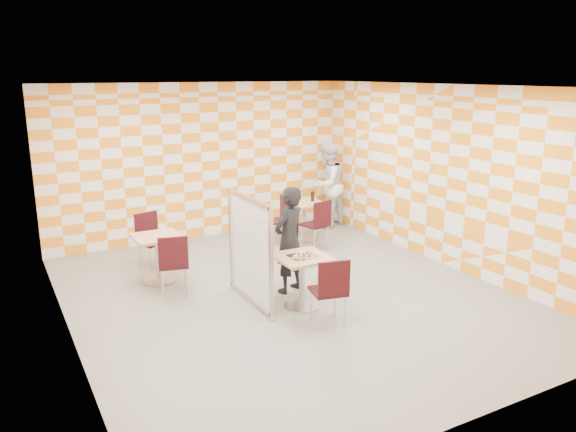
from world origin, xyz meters
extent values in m
plane|color=gray|center=(0.00, 0.00, 0.00)|extent=(7.00, 7.00, 0.00)
plane|color=white|center=(0.00, 0.00, 3.00)|extent=(7.00, 7.00, 0.00)
plane|color=white|center=(0.00, 3.50, 1.50)|extent=(6.00, 0.00, 6.00)
plane|color=white|center=(-3.00, 0.00, 1.50)|extent=(0.00, 7.00, 7.00)
plane|color=white|center=(3.00, 0.00, 1.50)|extent=(0.00, 7.00, 7.00)
cube|color=tan|center=(-0.04, -0.46, 0.73)|extent=(0.70, 0.70, 0.04)
cylinder|color=#A5A5AA|center=(-0.04, -0.46, 0.37)|extent=(0.08, 0.08, 0.70)
cylinder|color=#A5A5AA|center=(-0.04, -0.46, 0.01)|extent=(0.50, 0.50, 0.03)
cube|color=tan|center=(1.64, 2.34, 0.73)|extent=(0.70, 0.70, 0.04)
cylinder|color=#A5A5AA|center=(1.64, 2.34, 0.37)|extent=(0.08, 0.08, 0.70)
cylinder|color=#A5A5AA|center=(1.64, 2.34, 0.01)|extent=(0.50, 0.50, 0.03)
cube|color=tan|center=(-1.50, 1.46, 0.73)|extent=(0.70, 0.70, 0.04)
cylinder|color=#A5A5AA|center=(-1.50, 1.46, 0.37)|extent=(0.08, 0.08, 0.70)
cylinder|color=#A5A5AA|center=(-1.50, 1.46, 0.01)|extent=(0.50, 0.50, 0.03)
cube|color=black|center=(-0.01, -1.07, 0.45)|extent=(0.50, 0.50, 0.04)
cube|color=black|center=(-0.05, -1.27, 0.70)|extent=(0.42, 0.13, 0.45)
cylinder|color=silver|center=(0.19, -0.94, 0.21)|extent=(0.03, 0.03, 0.43)
cylinder|color=silver|center=(-0.14, -0.87, 0.21)|extent=(0.03, 0.03, 0.43)
cylinder|color=silver|center=(0.12, -1.27, 0.21)|extent=(0.03, 0.03, 0.43)
cylinder|color=silver|center=(-0.21, -1.20, 0.21)|extent=(0.03, 0.03, 0.43)
cube|color=black|center=(1.53, 1.78, 0.45)|extent=(0.50, 0.50, 0.04)
cube|color=black|center=(1.57, 1.58, 0.70)|extent=(0.42, 0.13, 0.45)
cylinder|color=silver|center=(1.66, 1.98, 0.21)|extent=(0.03, 0.03, 0.43)
cylinder|color=silver|center=(1.32, 1.91, 0.21)|extent=(0.03, 0.03, 0.43)
cylinder|color=silver|center=(1.73, 1.65, 0.21)|extent=(0.03, 0.03, 0.43)
cylinder|color=silver|center=(1.40, 1.57, 0.21)|extent=(0.03, 0.03, 0.43)
cube|color=black|center=(0.99, 2.35, 0.45)|extent=(0.48, 0.48, 0.04)
cube|color=black|center=(1.19, 2.32, 0.70)|extent=(0.10, 0.42, 0.45)
cylinder|color=silver|center=(0.85, 2.55, 0.21)|extent=(0.03, 0.03, 0.43)
cylinder|color=silver|center=(0.80, 2.21, 0.21)|extent=(0.03, 0.03, 0.43)
cylinder|color=silver|center=(1.18, 2.50, 0.21)|extent=(0.03, 0.03, 0.43)
cylinder|color=silver|center=(1.13, 2.16, 0.21)|extent=(0.03, 0.03, 0.43)
cube|color=black|center=(-1.44, 0.90, 0.45)|extent=(0.51, 0.51, 0.04)
cube|color=black|center=(-1.49, 0.70, 0.70)|extent=(0.42, 0.14, 0.45)
cylinder|color=silver|center=(-1.23, 1.02, 0.21)|extent=(0.03, 0.03, 0.43)
cylinder|color=silver|center=(-1.56, 1.10, 0.21)|extent=(0.03, 0.03, 0.43)
cylinder|color=silver|center=(-1.32, 0.69, 0.21)|extent=(0.03, 0.03, 0.43)
cylinder|color=silver|center=(-1.65, 0.77, 0.21)|extent=(0.03, 0.03, 0.43)
cube|color=black|center=(-1.39, 2.13, 0.45)|extent=(0.52, 0.52, 0.04)
cube|color=black|center=(-1.44, 2.32, 0.70)|extent=(0.42, 0.15, 0.45)
cylinder|color=silver|center=(-1.51, 1.92, 0.21)|extent=(0.03, 0.03, 0.43)
cylinder|color=silver|center=(-1.18, 2.01, 0.21)|extent=(0.03, 0.03, 0.43)
cylinder|color=silver|center=(-1.60, 2.24, 0.21)|extent=(0.03, 0.03, 0.43)
cylinder|color=silver|center=(-1.27, 2.33, 0.21)|extent=(0.03, 0.03, 0.43)
cube|color=white|center=(-0.61, 0.01, 0.80)|extent=(0.02, 1.30, 1.40)
cube|color=#B2B2B7|center=(-0.61, 0.01, 1.52)|extent=(0.05, 1.30, 0.05)
cube|color=#B2B2B7|center=(-0.61, 0.01, 0.08)|extent=(0.05, 1.30, 0.05)
cube|color=#B2B2B7|center=(-0.61, -0.64, 0.80)|extent=(0.05, 0.05, 1.50)
cylinder|color=#B2B2B7|center=(-0.61, -0.64, 0.03)|extent=(0.08, 0.08, 0.05)
cube|color=#B2B2B7|center=(-0.61, 0.66, 0.80)|extent=(0.05, 0.05, 1.50)
cylinder|color=#B2B2B7|center=(-0.61, 0.66, 0.03)|extent=(0.08, 0.08, 0.05)
imported|color=black|center=(0.10, 0.16, 0.80)|extent=(0.68, 0.58, 1.59)
imported|color=white|center=(2.55, 2.96, 0.89)|extent=(1.07, 0.98, 1.79)
cube|color=silver|center=(-0.04, -0.48, 0.75)|extent=(0.38, 0.34, 0.01)
cone|color=tan|center=(-0.04, -0.48, 0.77)|extent=(0.40, 0.40, 0.02)
cone|color=#F2D88C|center=(-0.04, -0.46, 0.78)|extent=(0.33, 0.33, 0.01)
cylinder|color=maroon|center=(-0.10, -0.58, 0.79)|extent=(0.04, 0.04, 0.01)
cylinder|color=maroon|center=(0.01, -0.57, 0.79)|extent=(0.04, 0.04, 0.01)
cylinder|color=maroon|center=(-0.04, -0.50, 0.79)|extent=(0.04, 0.04, 0.01)
cylinder|color=maroon|center=(-0.09, -0.45, 0.79)|extent=(0.04, 0.04, 0.01)
cylinder|color=maroon|center=(0.02, -0.47, 0.79)|extent=(0.04, 0.04, 0.01)
torus|color=black|center=(0.01, -0.51, 0.79)|extent=(0.03, 0.03, 0.01)
torus|color=black|center=(-0.06, -0.54, 0.79)|extent=(0.03, 0.03, 0.01)
torus|color=black|center=(-0.02, -0.44, 0.79)|extent=(0.03, 0.03, 0.01)
torus|color=black|center=(-0.11, -0.50, 0.79)|extent=(0.03, 0.03, 0.01)
cylinder|color=white|center=(1.50, 2.49, 0.83)|extent=(0.06, 0.06, 0.16)
cylinder|color=red|center=(1.50, 2.49, 0.93)|extent=(0.04, 0.04, 0.04)
cylinder|color=black|center=(1.81, 2.33, 0.85)|extent=(0.07, 0.07, 0.20)
cylinder|color=red|center=(1.81, 2.33, 0.96)|extent=(0.03, 0.03, 0.03)
camera|label=1|loc=(-3.70, -6.74, 3.19)|focal=35.00mm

